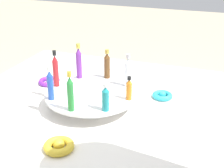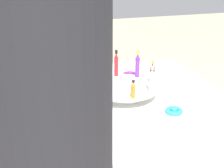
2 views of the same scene
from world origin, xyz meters
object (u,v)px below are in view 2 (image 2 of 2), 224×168
at_px(bottle_red, 116,64).
at_px(ribbon_bow_purple, 130,75).
at_px(display_stand, 124,89).
at_px(bottle_teal, 108,87).
at_px(bottle_green, 94,76).
at_px(bottle_orange, 133,90).
at_px(ribbon_bow_teal, 174,111).
at_px(bottle_blue, 99,70).
at_px(ribbon_bow_gold, 68,102).
at_px(bottle_brown, 152,73).
at_px(bottle_clear, 152,80).
at_px(bottle_purple, 137,65).

bearing_deg(bottle_red, ribbon_bow_purple, 132.10).
distance_m(display_stand, bottle_teal, 0.17).
height_order(display_stand, bottle_green, bottle_green).
distance_m(bottle_orange, ribbon_bow_teal, 0.21).
bearing_deg(bottle_red, bottle_orange, -2.63).
xyz_separation_m(bottle_orange, ribbon_bow_purple, (-0.41, 0.14, -0.09)).
xyz_separation_m(bottle_blue, ribbon_bow_gold, (0.13, -0.19, -0.10)).
relative_size(bottle_brown, ribbon_bow_teal, 1.50).
relative_size(bottle_red, ribbon_bow_teal, 1.78).
relative_size(bottle_orange, bottle_clear, 0.67).
bearing_deg(bottle_orange, ribbon_bow_gold, -114.95).
bearing_deg(bottle_green, ribbon_bow_purple, 132.25).
height_order(bottle_clear, bottle_blue, bottle_clear).
bearing_deg(bottle_purple, ribbon_bow_teal, 8.28).
distance_m(display_stand, bottle_clear, 0.17).
xyz_separation_m(bottle_clear, bottle_red, (-0.26, -0.10, 0.01)).
bearing_deg(bottle_clear, bottle_teal, -92.63).
height_order(bottle_blue, ribbon_bow_teal, bottle_blue).
distance_m(ribbon_bow_purple, ribbon_bow_teal, 0.51).
bearing_deg(display_stand, bottle_green, -92.63).
xyz_separation_m(display_stand, bottle_brown, (0.01, 0.15, 0.08)).
bearing_deg(ribbon_bow_teal, bottle_purple, -171.72).
bearing_deg(bottle_clear, bottle_purple, 177.37).
height_order(bottle_clear, ribbon_bow_teal, bottle_clear).
bearing_deg(bottle_teal, ribbon_bow_teal, 62.83).
distance_m(display_stand, bottle_purple, 0.18).
distance_m(bottle_purple, ribbon_bow_teal, 0.37).
bearing_deg(bottle_purple, bottle_red, -115.13).
bearing_deg(bottle_red, display_stand, -2.63).
xyz_separation_m(bottle_orange, bottle_green, (-0.16, -0.14, 0.02)).
relative_size(bottle_red, bottle_blue, 1.15).
relative_size(display_stand, bottle_clear, 2.62).
distance_m(bottle_purple, ribbon_bow_purple, 0.20).
relative_size(display_stand, bottle_orange, 3.90).
xyz_separation_m(bottle_teal, ribbon_bow_teal, (0.14, 0.27, -0.09)).
relative_size(bottle_teal, ribbon_bow_purple, 1.03).
relative_size(bottle_brown, ribbon_bow_gold, 1.30).
bearing_deg(bottle_brown, bottle_teal, -70.13).
xyz_separation_m(bottle_blue, bottle_teal, (0.21, -0.01, -0.01)).
bearing_deg(bottle_green, bottle_brown, 87.37).
relative_size(bottle_orange, bottle_teal, 0.89).
bearing_deg(bottle_orange, bottle_red, 177.37).
xyz_separation_m(bottle_green, ribbon_bow_gold, (0.03, -0.14, -0.11)).
distance_m(bottle_orange, ribbon_bow_gold, 0.33).
relative_size(ribbon_bow_purple, ribbon_bow_teal, 1.18).
relative_size(bottle_purple, bottle_blue, 1.17).
height_order(bottle_clear, ribbon_bow_purple, bottle_clear).
distance_m(bottle_clear, bottle_brown, 0.12).
bearing_deg(display_stand, ribbon_bow_gold, -86.27).
bearing_deg(bottle_brown, bottle_orange, -47.63).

